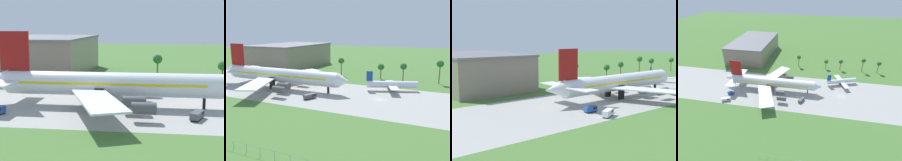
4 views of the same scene
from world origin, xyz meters
TOP-DOWN VIEW (x-y plane):
  - jet_airliner at (-49.12, 0.29)m, footprint 71.83×57.02m
  - baggage_tug at (-26.09, -10.12)m, footprint 3.93×5.67m
  - terminal_building at (-85.07, 60.67)m, footprint 36.72×61.20m

SIDE VIEW (x-z plane):
  - baggage_tug at x=-26.09m, z-range 0.10..2.05m
  - jet_airliner at x=-49.12m, z-range -4.07..16.33m
  - terminal_building at x=-85.07m, z-range 0.02..16.70m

